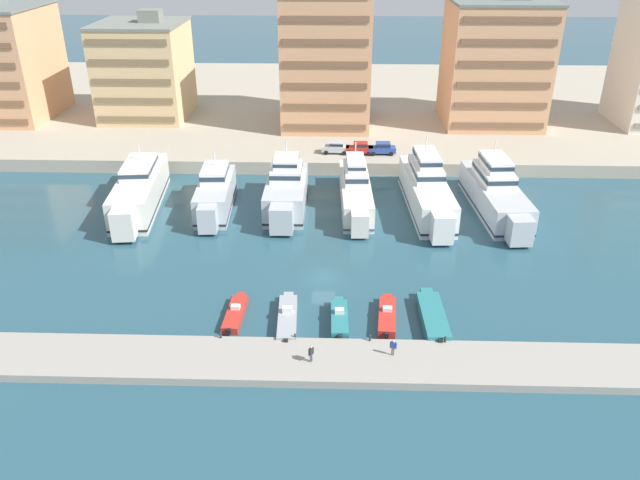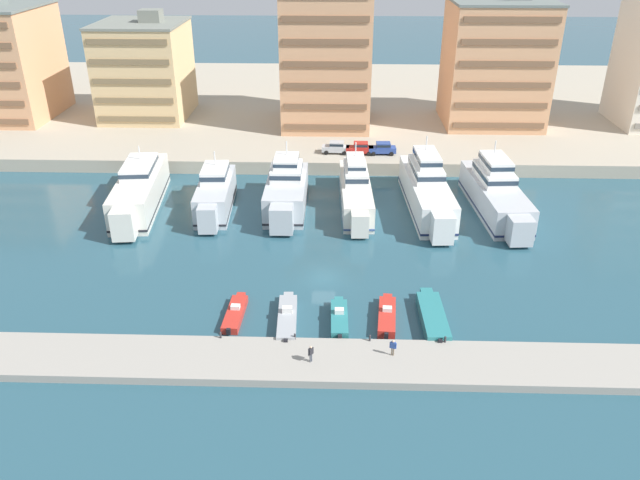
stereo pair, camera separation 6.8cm
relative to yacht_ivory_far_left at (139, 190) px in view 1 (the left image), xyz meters
The scene contains 26 objects.
ground_plane 29.84m from the yacht_ivory_far_left, 35.47° to the right, with size 400.00×400.00×0.00m, color #285160.
quay_promenade 52.88m from the yacht_ivory_far_left, 62.72° to the left, with size 180.00×70.00×1.93m, color #ADA38E.
pier_dock 40.04m from the yacht_ivory_far_left, 52.71° to the right, with size 120.00×5.80×0.72m, color #9E998E.
yacht_ivory_far_left is the anchor object (origin of this frame).
yacht_silver_left 9.91m from the yacht_ivory_far_left, ahead, with size 4.69×15.63×7.17m.
yacht_silver_mid_left 18.97m from the yacht_ivory_far_left, ahead, with size 5.07×16.51×8.39m.
yacht_ivory_center_left 27.91m from the yacht_ivory_far_left, ahead, with size 4.31×19.49×7.87m.
yacht_white_center 36.99m from the yacht_ivory_far_left, ahead, with size 5.58×21.50×8.88m.
yacht_silver_center_right 45.65m from the yacht_ivory_far_left, ahead, with size 6.15×20.84×8.54m.
motorboat_red_far_left 29.60m from the yacht_ivory_far_left, 57.01° to the right, with size 1.75×6.60×1.10m.
motorboat_grey_left 33.28m from the yacht_ivory_far_left, 50.62° to the right, with size 1.99×8.02×1.53m.
motorboat_teal_mid_left 36.54m from the yacht_ivory_far_left, 44.81° to the right, with size 1.65×6.43×1.53m.
motorboat_red_center_left 39.38m from the yacht_ivory_far_left, 39.55° to the right, with size 2.04×6.83×1.34m.
motorboat_teal_center 42.72m from the yacht_ivory_far_left, 35.93° to the right, with size 2.35×8.70×1.09m.
car_silver_far_left 30.03m from the yacht_ivory_far_left, 32.94° to the left, with size 4.19×2.12×1.80m.
car_red_left 33.01m from the yacht_ivory_far_left, 29.21° to the left, with size 4.12×1.96×1.80m.
car_blue_mid_left 35.99m from the yacht_ivory_far_left, 26.62° to the left, with size 4.15×2.03×1.80m.
apartment_block_left 37.58m from the yacht_ivory_far_left, 103.26° to the left, with size 14.50×15.73×18.09m.
apartment_block_mid_left 41.44m from the yacht_ivory_far_left, 54.08° to the left, with size 14.65×16.37×25.65m.
apartment_block_center_left 62.29m from the yacht_ivory_far_left, 33.08° to the left, with size 16.35×15.28×22.08m.
pedestrian_near_edge 43.51m from the yacht_ivory_far_left, 45.68° to the right, with size 0.58×0.32×1.54m.
pedestrian_mid_deck 39.91m from the yacht_ivory_far_left, 53.80° to the right, with size 0.44×0.48×1.58m.
bollard_west 33.05m from the yacht_ivory_far_left, 62.00° to the right, with size 0.20×0.20×0.61m.
bollard_west_mid 36.57m from the yacht_ivory_far_left, 52.93° to the right, with size 0.20×0.20×0.61m.
bollard_east_mid 40.84m from the yacht_ivory_far_left, 45.60° to the right, with size 0.20×0.20×0.61m.
bollard_east 45.64m from the yacht_ivory_far_left, 39.73° to the right, with size 0.20×0.20×0.61m.
Camera 1 is at (1.34, -56.25, 33.36)m, focal length 35.00 mm.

